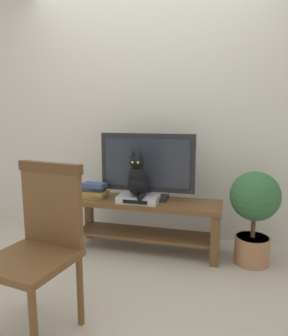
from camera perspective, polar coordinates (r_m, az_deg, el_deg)
The scene contains 9 objects.
ground_plane at distance 2.64m, azimuth -4.34°, elevation -19.08°, with size 12.00×12.00×0.00m, color #ADA393.
back_wall at distance 3.32m, azimuth 1.42°, elevation 11.97°, with size 7.00×0.12×2.80m, color beige.
tv_stand at distance 2.97m, azimuth 0.25°, elevation -8.48°, with size 1.39×0.41×0.48m.
tv at distance 2.92m, azimuth 0.59°, elevation 0.46°, with size 0.89×0.20×0.61m.
media_box at distance 2.86m, azimuth -1.01°, elevation -5.58°, with size 0.36×0.23×0.06m.
cat at distance 2.80m, azimuth -1.08°, elevation -2.00°, with size 0.19×0.32×0.42m.
wooden_chair at distance 1.97m, azimuth -18.26°, elevation -11.81°, with size 0.51×0.51×0.99m.
book_stack at distance 3.04m, azimuth -8.98°, elevation -4.09°, with size 0.25×0.19×0.14m.
potted_plant at distance 2.82m, azimuth 19.31°, elevation -6.96°, with size 0.41×0.41×0.81m.
Camera 1 is at (0.78, -2.18, 1.28)m, focal length 33.72 mm.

